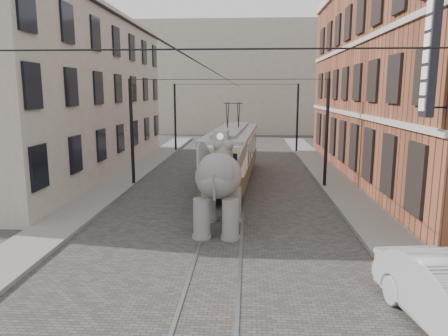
{
  "coord_description": "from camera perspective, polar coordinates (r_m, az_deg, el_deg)",
  "views": [
    {
      "loc": [
        0.94,
        -17.01,
        5.26
      ],
      "look_at": [
        -0.08,
        0.33,
        2.1
      ],
      "focal_mm": 33.46,
      "sensor_mm": 36.0,
      "label": 1
    }
  ],
  "objects": [
    {
      "name": "ground",
      "position": [
        17.83,
        0.2,
        -6.85
      ],
      "size": [
        120.0,
        120.0,
        0.0
      ],
      "primitive_type": "plane",
      "color": "#464341"
    },
    {
      "name": "stucco_building",
      "position": [
        29.53,
        -20.76,
        9.15
      ],
      "size": [
        7.0,
        24.0,
        10.0
      ],
      "primitive_type": "cube",
      "color": "#9D9382",
      "rests_on": "ground"
    },
    {
      "name": "brick_building",
      "position": [
        27.9,
        24.99,
        10.88
      ],
      "size": [
        8.0,
        26.0,
        12.0
      ],
      "primitive_type": "cube",
      "color": "brown",
      "rests_on": "ground"
    },
    {
      "name": "distant_block",
      "position": [
        57.04,
        2.48,
        12.04
      ],
      "size": [
        28.0,
        10.0,
        14.0
      ],
      "primitive_type": "cube",
      "color": "#9D9382",
      "rests_on": "ground"
    },
    {
      "name": "elephant",
      "position": [
        16.01,
        -0.73,
        -2.74
      ],
      "size": [
        3.09,
        5.44,
        3.29
      ],
      "primitive_type": null,
      "rotation": [
        0.0,
        0.0,
        -0.02
      ],
      "color": "slate",
      "rests_on": "ground"
    },
    {
      "name": "sidewalk_left",
      "position": [
        19.27,
        -19.59,
        -5.91
      ],
      "size": [
        2.0,
        60.0,
        0.15
      ],
      "primitive_type": "cube",
      "color": "slate",
      "rests_on": "ground"
    },
    {
      "name": "tram",
      "position": [
        24.92,
        1.23,
        3.56
      ],
      "size": [
        3.22,
        11.9,
        4.67
      ],
      "primitive_type": null,
      "rotation": [
        0.0,
        0.0,
        -0.07
      ],
      "color": "beige",
      "rests_on": "ground"
    },
    {
      "name": "tram_rails",
      "position": [
        17.82,
        0.2,
        -6.81
      ],
      "size": [
        1.54,
        80.0,
        0.02
      ],
      "primitive_type": null,
      "color": "slate",
      "rests_on": "ground"
    },
    {
      "name": "sidewalk_right",
      "position": [
        18.49,
        19.24,
        -6.57
      ],
      "size": [
        2.0,
        60.0,
        0.15
      ],
      "primitive_type": "cube",
      "color": "slate",
      "rests_on": "ground"
    },
    {
      "name": "catenary",
      "position": [
        22.15,
        0.4,
        4.45
      ],
      "size": [
        11.0,
        30.2,
        6.0
      ],
      "primitive_type": null,
      "color": "black",
      "rests_on": "ground"
    }
  ]
}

